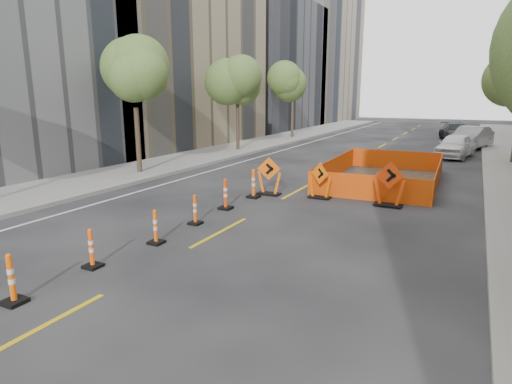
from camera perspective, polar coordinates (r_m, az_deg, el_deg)
The scene contains 20 objects.
ground_plane at distance 9.61m, azimuth -17.65°, elevation -11.80°, with size 140.00×140.00×0.00m, color black.
sidewalk_left at distance 24.01m, azimuth -13.09°, elevation 3.37°, with size 4.00×90.00×0.15m, color gray.
bld_left_d at distance 51.04m, azimuth -0.26°, elevation 16.37°, with size 12.00×16.00×14.00m, color #4C4C51.
bld_left_e at distance 66.24m, azimuth 6.58°, elevation 18.10°, with size 12.00×20.00×20.00m, color gray.
tree_l_b at distance 21.81m, azimuth -15.91°, elevation 14.03°, with size 2.80×2.80×5.95m.
tree_l_c at distance 29.96m, azimuth -2.50°, elevation 14.06°, with size 2.80×2.80×5.95m.
tree_l_d at distance 38.99m, azimuth 4.95°, elevation 13.76°, with size 2.80×2.80×5.95m.
channelizer_2 at distance 9.46m, azimuth -29.83°, elevation -10.02°, with size 0.40×0.40×1.01m, color #EA5809, non-canonical shape.
channelizer_3 at distance 10.58m, azimuth -21.11°, elevation -7.02°, with size 0.37×0.37×0.94m, color #FF520A, non-canonical shape.
channelizer_4 at distance 11.72m, azimuth -13.27°, elevation -4.53°, with size 0.37×0.37×0.95m, color #E75A09, non-canonical shape.
channelizer_5 at distance 13.24m, azimuth -8.13°, elevation -2.31°, with size 0.37×0.37×0.94m, color #E85209, non-canonical shape.
channelizer_6 at distance 14.84m, azimuth -4.09°, elevation -0.27°, with size 0.43×0.43×1.09m, color #DA3F09, non-canonical shape.
channelizer_7 at distance 16.45m, azimuth -0.34°, elevation 1.15°, with size 0.45×0.45×1.13m, color #FF5A0A, non-canonical shape.
chevron_sign_left at distance 16.93m, azimuth 1.76°, elevation 2.14°, with size 1.01×0.60×1.51m, color #EF5D0A, non-canonical shape.
chevron_sign_center at distance 16.51m, azimuth 8.52°, elevation 1.53°, with size 0.93×0.56×1.40m, color #E65F09, non-canonical shape.
chevron_sign_right at distance 15.84m, azimuth 17.35°, elevation 1.01°, with size 1.08×0.65×1.62m, color red, non-canonical shape.
safety_fence at distance 20.36m, azimuth 16.68°, elevation 2.67°, with size 4.59×7.82×0.98m, color #E23C0B, non-canonical shape.
parked_car_near at distance 29.86m, azimuth 25.03°, elevation 5.61°, with size 1.77×4.39×1.50m, color white.
parked_car_mid at distance 35.09m, azimuth 26.70°, elevation 6.48°, with size 1.73×4.96×1.63m, color #97979C.
parked_car_far at distance 40.78m, azimuth 25.15°, elevation 7.25°, with size 2.11×5.20×1.51m, color black.
Camera 1 is at (6.31, -6.10, 3.92)m, focal length 30.00 mm.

